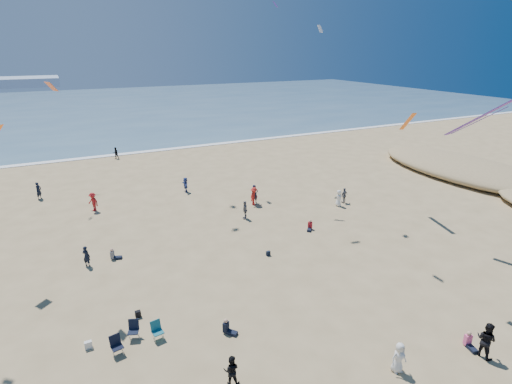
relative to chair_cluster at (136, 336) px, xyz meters
name	(u,v)px	position (x,y,z in m)	size (l,w,h in m)	color
ground	(296,384)	(5.78, -5.69, -0.50)	(220.00, 220.00, 0.00)	tan
ocean	(91,108)	(5.78, 89.31, -0.47)	(220.00, 100.00, 0.06)	#476B84
surf_line	(125,154)	(5.78, 39.31, -0.46)	(220.00, 1.20, 0.08)	white
standing_flyers	(237,227)	(9.31, 8.78, 0.32)	(38.01, 49.30, 1.85)	black
seated_group	(292,298)	(8.65, -0.58, -0.08)	(16.11, 21.57, 0.84)	white
chair_cluster	(136,336)	(0.00, 0.00, 0.00)	(2.69, 1.54, 1.00)	black
white_tote	(88,345)	(-2.20, 0.76, -0.30)	(0.35, 0.20, 0.40)	silver
black_backpack	(138,314)	(0.46, 2.15, -0.31)	(0.30, 0.22, 0.38)	black
navy_bag	(268,253)	(10.12, 5.07, -0.33)	(0.28, 0.18, 0.34)	black
kites_aloft	(306,29)	(14.85, 8.63, 14.69)	(49.42, 41.61, 27.31)	silver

